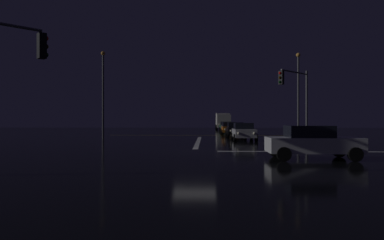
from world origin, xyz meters
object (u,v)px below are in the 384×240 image
(sedan_black, at_px, (235,129))
(box_truck, at_px, (223,121))
(sedan_gray, at_px, (228,127))
(sedan_green, at_px, (225,126))
(traffic_signal_ne, at_px, (296,92))
(sedan_orange, at_px, (229,128))
(streetlamp_right_near, at_px, (298,89))
(streetlamp_left_near, at_px, (103,88))
(sedan_silver, at_px, (244,131))
(sedan_white_crossing, at_px, (312,142))

(sedan_black, distance_m, box_truck, 25.79)
(sedan_gray, height_order, sedan_green, same)
(sedan_black, relative_size, traffic_signal_ne, 0.72)
(sedan_black, distance_m, traffic_signal_ne, 10.54)
(sedan_gray, bearing_deg, traffic_signal_ne, -78.44)
(sedan_black, xyz_separation_m, traffic_signal_ne, (4.15, -9.09, 3.35))
(traffic_signal_ne, bearing_deg, sedan_gray, 101.56)
(sedan_green, height_order, box_truck, box_truck)
(sedan_orange, height_order, streetlamp_right_near, streetlamp_right_near)
(streetlamp_left_near, bearing_deg, sedan_silver, -15.27)
(sedan_silver, relative_size, traffic_signal_ne, 0.72)
(traffic_signal_ne, height_order, streetlamp_right_near, streetlamp_right_near)
(sedan_gray, distance_m, streetlamp_left_near, 20.35)
(sedan_white_crossing, xyz_separation_m, streetlamp_right_near, (4.29, 18.21, 4.17))
(streetlamp_right_near, bearing_deg, sedan_green, 106.00)
(sedan_silver, relative_size, sedan_green, 1.00)
(box_truck, height_order, streetlamp_left_near, streetlamp_left_near)
(sedan_green, height_order, sedan_white_crossing, same)
(streetlamp_left_near, distance_m, streetlamp_right_near, 19.84)
(sedan_orange, distance_m, sedan_gray, 6.49)
(traffic_signal_ne, bearing_deg, sedan_green, 98.61)
(sedan_orange, bearing_deg, streetlamp_left_near, -149.52)
(sedan_green, distance_m, streetlamp_left_near, 25.64)
(streetlamp_right_near, bearing_deg, sedan_white_crossing, -103.26)
(sedan_gray, distance_m, streetlamp_right_near, 16.23)
(sedan_black, xyz_separation_m, streetlamp_left_near, (-13.79, -2.70, 4.34))
(box_truck, xyz_separation_m, sedan_white_crossing, (1.85, -46.68, -0.91))
(sedan_silver, height_order, streetlamp_right_near, streetlamp_right_near)
(box_truck, distance_m, sedan_white_crossing, 46.73)
(streetlamp_right_near, bearing_deg, sedan_gray, 113.12)
(streetlamp_left_near, bearing_deg, sedan_orange, 30.48)
(sedan_orange, xyz_separation_m, traffic_signal_ne, (4.45, -14.34, 3.35))
(sedan_gray, bearing_deg, sedan_white_crossing, -86.72)
(sedan_orange, relative_size, streetlamp_right_near, 0.50)
(box_truck, bearing_deg, sedan_green, -89.48)
(streetlamp_left_near, bearing_deg, sedan_green, 56.98)
(sedan_orange, relative_size, box_truck, 0.52)
(sedan_black, bearing_deg, sedan_orange, 93.23)
(sedan_black, bearing_deg, sedan_silver, -88.50)
(traffic_signal_ne, bearing_deg, sedan_silver, 147.00)
(streetlamp_right_near, bearing_deg, sedan_silver, -147.07)
(sedan_silver, xyz_separation_m, box_truck, (-0.26, 32.28, 0.91))
(sedan_gray, height_order, sedan_white_crossing, same)
(sedan_white_crossing, bearing_deg, sedan_green, 92.59)
(sedan_black, relative_size, sedan_white_crossing, 1.00)
(sedan_orange, height_order, sedan_white_crossing, same)
(traffic_signal_ne, relative_size, streetlamp_left_near, 0.67)
(sedan_green, bearing_deg, sedan_white_crossing, -87.41)
(sedan_silver, bearing_deg, sedan_black, 91.50)
(sedan_orange, height_order, sedan_green, same)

